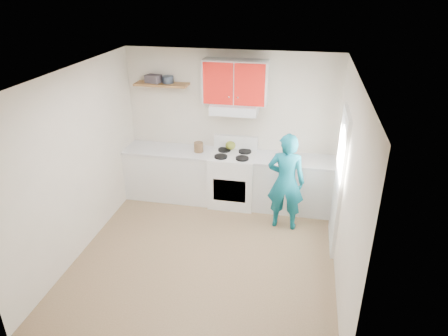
% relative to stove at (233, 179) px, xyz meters
% --- Properties ---
extents(floor, '(3.80, 3.80, 0.00)m').
position_rel_stove_xyz_m(floor, '(-0.10, -1.57, -0.46)').
color(floor, brown).
rests_on(floor, ground).
extents(ceiling, '(3.60, 3.80, 0.04)m').
position_rel_stove_xyz_m(ceiling, '(-0.10, -1.57, 2.14)').
color(ceiling, white).
rests_on(ceiling, floor).
extents(back_wall, '(3.60, 0.04, 2.60)m').
position_rel_stove_xyz_m(back_wall, '(-0.10, 0.32, 0.84)').
color(back_wall, beige).
rests_on(back_wall, floor).
extents(front_wall, '(3.60, 0.04, 2.60)m').
position_rel_stove_xyz_m(front_wall, '(-0.10, -3.47, 0.84)').
color(front_wall, beige).
rests_on(front_wall, floor).
extents(left_wall, '(0.04, 3.80, 2.60)m').
position_rel_stove_xyz_m(left_wall, '(-1.90, -1.57, 0.84)').
color(left_wall, beige).
rests_on(left_wall, floor).
extents(right_wall, '(0.04, 3.80, 2.60)m').
position_rel_stove_xyz_m(right_wall, '(1.70, -1.57, 0.84)').
color(right_wall, beige).
rests_on(right_wall, floor).
extents(door, '(0.05, 0.85, 2.05)m').
position_rel_stove_xyz_m(door, '(1.68, -0.88, 0.56)').
color(door, white).
rests_on(door, floor).
extents(door_glass, '(0.01, 0.55, 0.95)m').
position_rel_stove_xyz_m(door_glass, '(1.65, -0.88, 0.99)').
color(door_glass, white).
rests_on(door_glass, door).
extents(counter_left, '(1.52, 0.60, 0.90)m').
position_rel_stove_xyz_m(counter_left, '(-1.14, 0.02, -0.01)').
color(counter_left, silver).
rests_on(counter_left, floor).
extents(counter_right, '(1.32, 0.60, 0.90)m').
position_rel_stove_xyz_m(counter_right, '(1.04, 0.02, -0.01)').
color(counter_right, silver).
rests_on(counter_right, floor).
extents(stove, '(0.76, 0.65, 0.92)m').
position_rel_stove_xyz_m(stove, '(0.00, 0.00, 0.00)').
color(stove, white).
rests_on(stove, floor).
extents(range_hood, '(0.76, 0.44, 0.15)m').
position_rel_stove_xyz_m(range_hood, '(0.00, 0.10, 1.24)').
color(range_hood, silver).
rests_on(range_hood, back_wall).
extents(upper_cabinets, '(1.02, 0.33, 0.70)m').
position_rel_stove_xyz_m(upper_cabinets, '(0.00, 0.16, 1.66)').
color(upper_cabinets, red).
rests_on(upper_cabinets, back_wall).
extents(shelf, '(0.90, 0.30, 0.04)m').
position_rel_stove_xyz_m(shelf, '(-1.25, 0.18, 1.56)').
color(shelf, brown).
rests_on(shelf, back_wall).
extents(books, '(0.28, 0.23, 0.13)m').
position_rel_stove_xyz_m(books, '(-1.39, 0.19, 1.64)').
color(books, '#3F373F').
rests_on(books, shelf).
extents(tin, '(0.25, 0.25, 0.12)m').
position_rel_stove_xyz_m(tin, '(-1.15, 0.21, 1.64)').
color(tin, '#333D4C').
rests_on(tin, shelf).
extents(kettle, '(0.20, 0.20, 0.15)m').
position_rel_stove_xyz_m(kettle, '(-0.09, 0.23, 0.54)').
color(kettle, olive).
rests_on(kettle, stove).
extents(crock, '(0.17, 0.17, 0.19)m').
position_rel_stove_xyz_m(crock, '(-0.60, 0.02, 0.53)').
color(crock, '#513A23').
rests_on(crock, counter_left).
extents(cutting_board, '(0.30, 0.22, 0.02)m').
position_rel_stove_xyz_m(cutting_board, '(0.79, 0.05, 0.45)').
color(cutting_board, olive).
rests_on(cutting_board, counter_right).
extents(silicone_mat, '(0.27, 0.23, 0.01)m').
position_rel_stove_xyz_m(silicone_mat, '(1.37, -0.03, 0.44)').
color(silicone_mat, '#B31222').
rests_on(silicone_mat, counter_right).
extents(person, '(0.60, 0.41, 1.58)m').
position_rel_stove_xyz_m(person, '(0.93, -0.58, 0.33)').
color(person, '#0C6172').
rests_on(person, floor).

